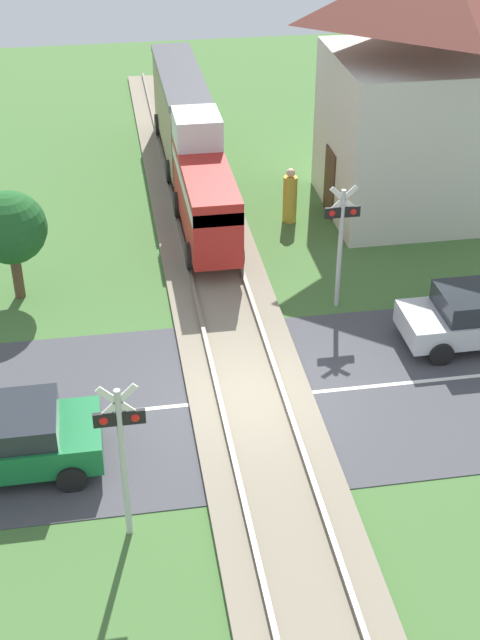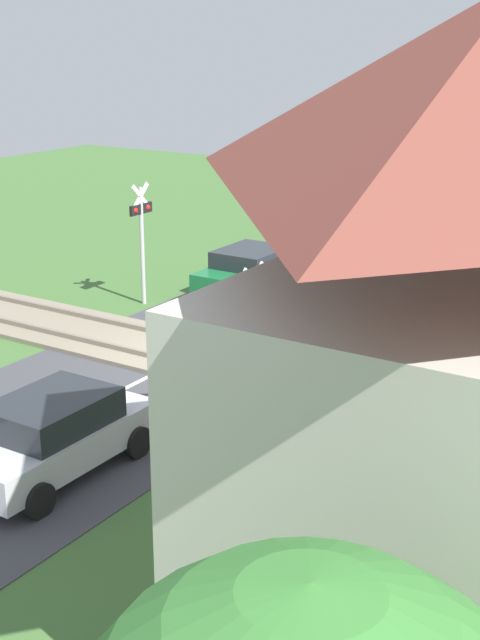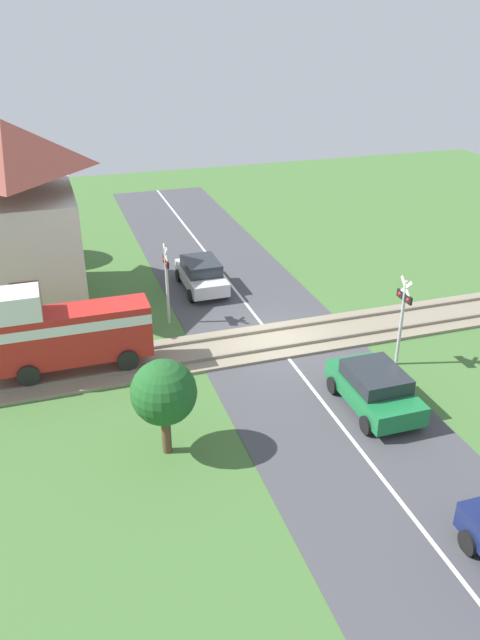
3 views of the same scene
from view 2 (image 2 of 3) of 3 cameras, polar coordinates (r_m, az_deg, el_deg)
name	(u,v)px [view 2 (image 2 of 3)]	position (r m, az deg, el deg)	size (l,w,h in m)	color
ground_plane	(188,358)	(21.14, -3.37, -2.43)	(60.00, 60.00, 0.00)	#426B33
road_surface	(188,357)	(21.14, -3.37, -2.40)	(48.00, 6.40, 0.02)	#424247
track_bed	(188,355)	(21.12, -3.37, -2.26)	(2.80, 48.00, 0.24)	gray
car_near_crossing	(251,271)	(25.76, 0.71, 3.13)	(3.66, 1.95, 1.42)	#197038
car_far_side	(54,434)	(15.82, -11.82, -7.14)	(3.82, 1.83, 1.43)	silver
car_behind_queue	(360,225)	(32.04, 7.68, 6.05)	(3.60, 1.81, 1.58)	#141E4C
crossing_signal_west_approach	(142,228)	(24.89, -6.32, 5.86)	(0.90, 0.18, 3.42)	#B7B7B7
crossing_signal_east_approach	(253,331)	(16.21, 0.86, -0.69)	(0.90, 0.18, 3.42)	#B7B7B7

